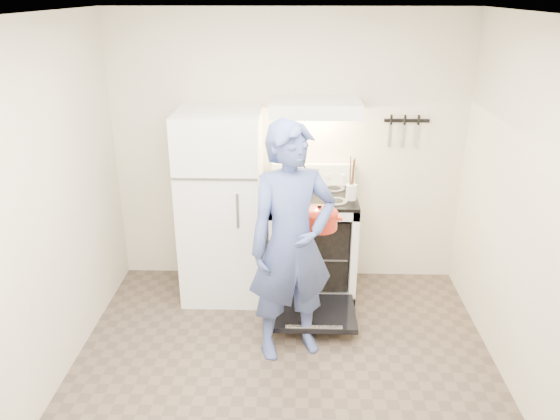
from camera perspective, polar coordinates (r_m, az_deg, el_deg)
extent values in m
plane|color=brown|center=(4.01, 0.29, -18.99)|extent=(3.60, 3.60, 0.00)
cube|color=beige|center=(5.01, 0.86, 6.10)|extent=(3.20, 0.02, 2.50)
cube|color=white|center=(4.85, -6.10, 0.44)|extent=(0.70, 0.70, 1.70)
cube|color=white|center=(4.99, 3.39, -3.72)|extent=(0.76, 0.65, 0.92)
cube|color=black|center=(4.80, 3.52, 1.38)|extent=(0.76, 0.65, 0.03)
cube|color=white|center=(5.03, 3.46, 3.76)|extent=(0.76, 0.07, 0.20)
cube|color=black|center=(4.64, 3.47, -10.67)|extent=(0.70, 0.54, 0.04)
cube|color=slate|center=(5.00, 3.38, -3.93)|extent=(0.60, 0.52, 0.01)
cube|color=white|center=(4.66, 3.72, 10.65)|extent=(0.76, 0.50, 0.12)
cube|color=black|center=(5.02, 13.11, 9.09)|extent=(0.40, 0.02, 0.03)
cylinder|color=#986D4F|center=(4.91, 2.83, -4.28)|extent=(0.34, 0.34, 0.02)
cylinder|color=silver|center=(4.63, 7.46, 1.88)|extent=(0.10, 0.10, 0.13)
imported|color=navy|center=(3.97, 1.25, -3.59)|extent=(0.78, 0.65, 1.82)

